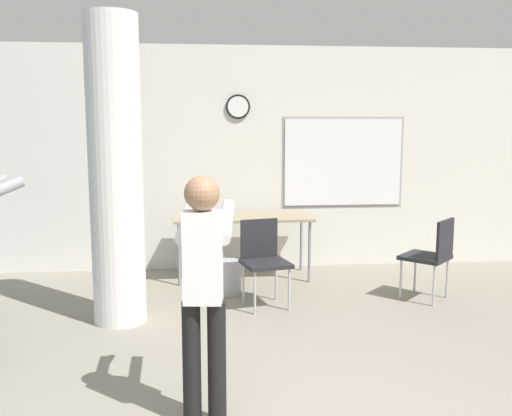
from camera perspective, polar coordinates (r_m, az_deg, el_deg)
name	(u,v)px	position (r m, az deg, el deg)	size (l,w,h in m)	color
wall_back	(239,159)	(7.27, -1.69, 4.95)	(8.00, 0.15, 2.80)	silver
support_pillar	(116,173)	(5.33, -13.85, 3.47)	(0.48, 0.48, 2.80)	white
folding_table	(243,221)	(6.79, -1.28, -1.26)	(1.63, 0.67, 0.75)	tan
bottle_on_table	(205,210)	(6.68, -5.17, -0.20)	(0.07, 0.07, 0.23)	#4C3319
waste_bin	(227,277)	(6.27, -2.91, -6.92)	(0.31, 0.31, 0.36)	#B2B2B7
chair_mid_room	(432,252)	(6.23, 17.18, -4.27)	(0.62, 0.62, 0.87)	#232328
chair_table_front	(263,256)	(5.79, 0.75, -4.84)	(0.53, 0.53, 0.87)	#232328
person_playing_front	(204,280)	(3.47, -5.26, -7.19)	(0.38, 0.62, 1.54)	black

